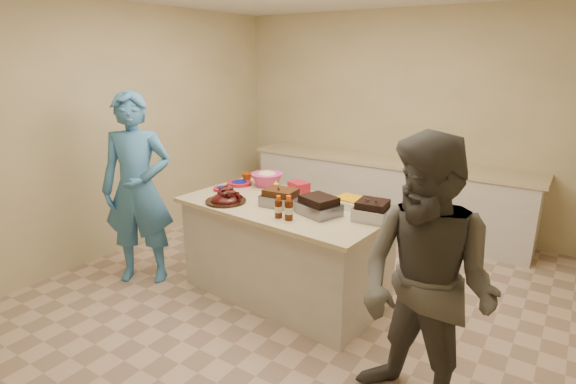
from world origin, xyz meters
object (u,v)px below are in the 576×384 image
Objects in this scene: rib_platter at (226,202)px; bbq_bottle_b at (279,217)px; mustard_bottle at (276,194)px; guest_blue at (146,277)px; coleslaw_bowl at (267,186)px; bbq_bottle_a at (289,220)px; island at (285,293)px; roasting_pan at (372,219)px; plastic_cup at (247,182)px.

rib_platter is 1.99× the size of bbq_bottle_b.
guest_blue is (-1.10, -0.73, -0.88)m from mustard_bottle.
coleslaw_bowl is 1.61× the size of bbq_bottle_a.
island is 0.97m from bbq_bottle_a.
rib_platter is at bearing -148.44° from island.
mustard_bottle is at bearing 126.73° from bbq_bottle_b.
rib_platter is at bearing 173.46° from bbq_bottle_b.
bbq_bottle_a is at bearing -25.80° from guest_blue.
mustard_bottle is at bearing 143.17° from island.
coleslaw_bowl is 2.46× the size of mustard_bottle.
roasting_pan is at bearing 8.97° from island.
bbq_bottle_b reaches higher than rib_platter.
guest_blue is (-1.35, -0.51, 0.00)m from island.
bbq_bottle_a is at bearing -47.03° from island.
rib_platter reaches higher than island.
coleslaw_bowl is 0.26m from plastic_cup.
bbq_bottle_b is (0.63, -0.71, 0.00)m from coleslaw_bowl.
coleslaw_bowl reaches higher than roasting_pan.
guest_blue is (-2.15, -0.57, -0.88)m from roasting_pan.
roasting_pan is 1.32m from coleslaw_bowl.
coleslaw_bowl is at bearing 145.34° from island.
island is 6.94× the size of roasting_pan.
rib_platter is 0.73m from bbq_bottle_a.
mustard_bottle is (0.23, -0.17, 0.00)m from coleslaw_bowl.
bbq_bottle_a is at bearing 1.12° from bbq_bottle_b.
island is at bearing -27.86° from plastic_cup.
bbq_bottle_b is at bearing -25.42° from guest_blue.
roasting_pan is 0.83× the size of coleslaw_bowl.
mustard_bottle reaches higher than guest_blue.
rib_platter is 0.63m from bbq_bottle_b.
bbq_bottle_a is 1.09× the size of bbq_bottle_b.
coleslaw_bowl is at bearing 135.88° from bbq_bottle_a.
roasting_pan is at bearing 29.95° from bbq_bottle_b.
bbq_bottle_a is at bearing -47.01° from mustard_bottle.
bbq_bottle_b is 1.13m from plastic_cup.
bbq_bottle_a is 1.21m from plastic_cup.
bbq_bottle_b is 1.75m from guest_blue.
bbq_bottle_a is 1.83m from guest_blue.
coleslaw_bowl is (-0.48, 0.39, 0.88)m from island.
plastic_cup is 1.40m from guest_blue.
coleslaw_bowl reaches higher than island.
bbq_bottle_b is 0.10× the size of guest_blue.
mustard_bottle is at bearing 132.99° from bbq_bottle_a.
guest_blue is at bearing -170.40° from roasting_pan.
mustard_bottle is 0.52m from plastic_cup.
bbq_bottle_a reaches higher than rib_platter.
coleslaw_bowl reaches higher than mustard_bottle.
roasting_pan is 0.15× the size of guest_blue.
bbq_bottle_a reaches higher than island.
island is at bearing 26.93° from rib_platter.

